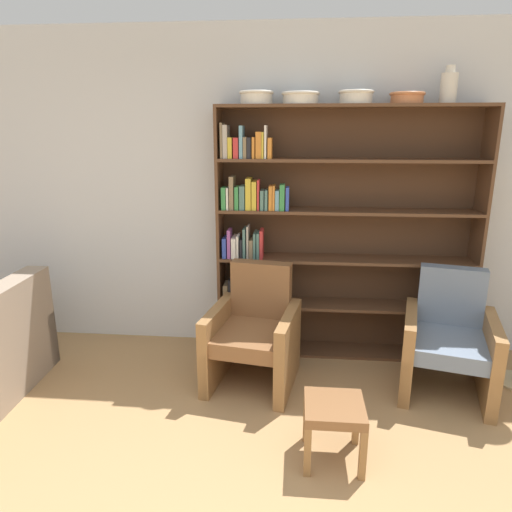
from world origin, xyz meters
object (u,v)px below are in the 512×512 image
object	(u,v)px
footstool	(334,414)
vase_tall	(449,87)
bowl_stoneware	(256,97)
armchair_leather	(254,333)
armchair_cushioned	(449,341)
bookshelf	(322,237)
bowl_terracotta	(407,97)
bowl_slate	(356,96)
bowl_copper	(301,97)

from	to	relation	value
footstool	vase_tall	bearing A→B (deg)	58.09
bowl_stoneware	armchair_leather	distance (m)	1.85
armchair_leather	armchair_cushioned	world-z (taller)	same
bookshelf	bowl_terracotta	distance (m)	1.26
bowl_stoneware	vase_tall	xyz separation A→B (m)	(1.45, 0.00, 0.06)
bookshelf	vase_tall	bearing A→B (deg)	-1.31
bowl_stoneware	vase_tall	size ratio (longest dim) A/B	1.00
bowl_terracotta	armchair_leather	size ratio (longest dim) A/B	0.29
bowl_terracotta	footstool	xyz separation A→B (m)	(-0.57, -1.40, -1.85)
bowl_terracotta	armchair_leather	distance (m)	2.16
bookshelf	armchair_cushioned	distance (m)	1.27
vase_tall	bowl_slate	bearing A→B (deg)	180.00
bowl_copper	vase_tall	distance (m)	1.11
bookshelf	armchair_leather	bearing A→B (deg)	-133.54
bowl_stoneware	armchair_cushioned	world-z (taller)	bowl_stoneware
bowl_stoneware	bowl_copper	size ratio (longest dim) A/B	0.92
bowl_terracotta	bowl_copper	bearing A→B (deg)	180.00
vase_tall	footstool	distance (m)	2.53
armchair_leather	bowl_slate	bearing A→B (deg)	-135.01
bowl_terracotta	bowl_slate	bearing A→B (deg)	180.00
bookshelf	bowl_stoneware	distance (m)	1.25
bookshelf	bowl_slate	size ratio (longest dim) A/B	7.85
bowl_stoneware	armchair_cushioned	size ratio (longest dim) A/B	0.30
bowl_stoneware	bowl_copper	world-z (taller)	bowl_stoneware
vase_tall	footstool	bearing A→B (deg)	-121.91
armchair_leather	bowl_stoneware	bearing A→B (deg)	-77.31
bookshelf	vase_tall	size ratio (longest dim) A/B	7.85
armchair_cushioned	footstool	distance (m)	1.26
bowl_slate	armchair_cushioned	size ratio (longest dim) A/B	0.30
bowl_copper	footstool	world-z (taller)	bowl_copper
bowl_copper	bowl_slate	bearing A→B (deg)	0.00
bookshelf	vase_tall	world-z (taller)	vase_tall
vase_tall	armchair_leather	distance (m)	2.38
vase_tall	bowl_terracotta	bearing A→B (deg)	180.00
bowl_stoneware	footstool	world-z (taller)	bowl_stoneware
bookshelf	footstool	world-z (taller)	bookshelf
vase_tall	footstool	xyz separation A→B (m)	(-0.87, -1.40, -1.92)
armchair_cushioned	bowl_stoneware	bearing A→B (deg)	-5.39
bowl_slate	bowl_terracotta	xyz separation A→B (m)	(0.38, 0.00, -0.01)
armchair_leather	armchair_cushioned	distance (m)	1.46
bowl_stoneware	footstool	bearing A→B (deg)	-67.33
armchair_leather	bowl_terracotta	bearing A→B (deg)	-145.36
bowl_copper	armchair_leather	size ratio (longest dim) A/B	0.33
footstool	bowl_terracotta	bearing A→B (deg)	67.80
armchair_leather	vase_tall	bearing A→B (deg)	-150.17
vase_tall	armchair_cushioned	bearing A→B (deg)	-85.94
bookshelf	footstool	xyz separation A→B (m)	(0.03, -1.42, -0.74)
bookshelf	armchair_leather	xyz separation A→B (m)	(-0.52, -0.55, -0.65)
bowl_stoneware	bowl_copper	xyz separation A→B (m)	(0.34, 0.00, -0.01)
bookshelf	vase_tall	xyz separation A→B (m)	(0.90, -0.02, 1.18)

